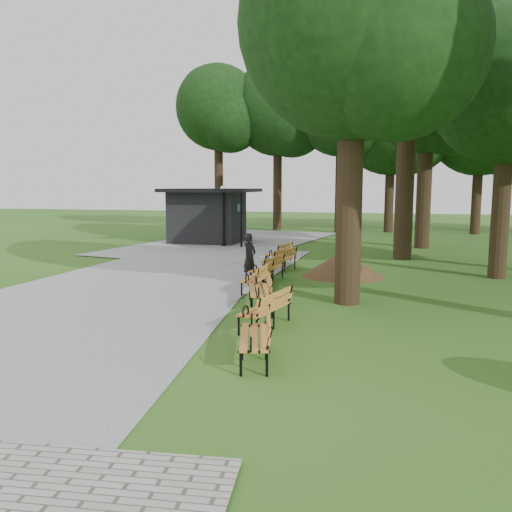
% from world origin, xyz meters
% --- Properties ---
extents(ground, '(100.00, 100.00, 0.00)m').
position_xyz_m(ground, '(0.00, 0.00, 0.00)').
color(ground, '#2C5D1A').
rests_on(ground, ground).
extents(path, '(12.00, 38.00, 0.06)m').
position_xyz_m(path, '(-4.00, 3.00, 0.03)').
color(path, gray).
rests_on(path, ground).
extents(person, '(0.56, 0.68, 1.61)m').
position_xyz_m(person, '(-0.67, 2.88, 0.80)').
color(person, black).
rests_on(person, ground).
extents(kiosk, '(4.98, 4.35, 3.07)m').
position_xyz_m(kiosk, '(-6.09, 13.78, 1.54)').
color(kiosk, black).
rests_on(kiosk, ground).
extents(lamp_post, '(0.32, 0.32, 3.23)m').
position_xyz_m(lamp_post, '(-4.57, 12.06, 2.32)').
color(lamp_post, black).
rests_on(lamp_post, ground).
extents(dirt_mound, '(2.46, 2.46, 0.91)m').
position_xyz_m(dirt_mound, '(2.37, 4.28, 0.46)').
color(dirt_mound, '#47301C').
rests_on(dirt_mound, ground).
extents(bench_0, '(1.09, 2.00, 0.88)m').
position_xyz_m(bench_0, '(1.55, -5.07, 0.44)').
color(bench_0, orange).
rests_on(bench_0, ground).
extents(bench_1, '(1.06, 2.00, 0.88)m').
position_xyz_m(bench_1, '(1.23, -2.88, 0.44)').
color(bench_1, orange).
rests_on(bench_1, ground).
extents(bench_2, '(1.16, 2.00, 0.88)m').
position_xyz_m(bench_2, '(0.59, -0.87, 0.44)').
color(bench_2, orange).
rests_on(bench_2, ground).
extents(bench_3, '(0.72, 1.93, 0.88)m').
position_xyz_m(bench_3, '(0.07, 0.99, 0.44)').
color(bench_3, orange).
rests_on(bench_3, ground).
extents(bench_4, '(0.99, 1.99, 0.88)m').
position_xyz_m(bench_4, '(-0.04, 2.75, 0.44)').
color(bench_4, orange).
rests_on(bench_4, ground).
extents(bench_5, '(1.21, 2.00, 0.88)m').
position_xyz_m(bench_5, '(-0.07, 4.95, 0.44)').
color(bench_5, orange).
rests_on(bench_5, ground).
extents(bench_6, '(0.94, 1.98, 0.88)m').
position_xyz_m(bench_6, '(-0.46, 6.75, 0.44)').
color(bench_6, orange).
rests_on(bench_6, ground).
extents(lawn_tree_0, '(5.98, 5.98, 10.34)m').
position_xyz_m(lawn_tree_0, '(2.84, 0.12, 7.29)').
color(lawn_tree_0, black).
rests_on(lawn_tree_0, ground).
extents(lawn_tree_1, '(5.24, 5.24, 9.14)m').
position_xyz_m(lawn_tree_1, '(7.63, 5.42, 6.47)').
color(lawn_tree_1, black).
rests_on(lawn_tree_1, ground).
extents(lawn_tree_2, '(7.85, 7.85, 13.77)m').
position_xyz_m(lawn_tree_2, '(4.52, 9.53, 9.78)').
color(lawn_tree_2, black).
rests_on(lawn_tree_2, ground).
extents(lawn_tree_4, '(6.16, 6.16, 10.99)m').
position_xyz_m(lawn_tree_4, '(5.62, 14.12, 7.84)').
color(lawn_tree_4, black).
rests_on(lawn_tree_4, ground).
extents(tree_backdrop, '(37.22, 9.03, 16.34)m').
position_xyz_m(tree_backdrop, '(6.60, 22.69, 8.17)').
color(tree_backdrop, black).
rests_on(tree_backdrop, ground).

